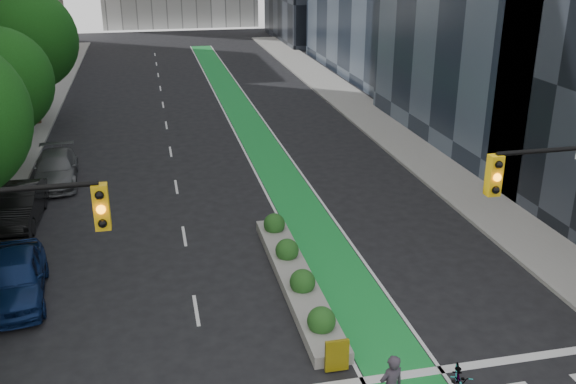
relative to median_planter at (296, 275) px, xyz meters
name	(u,v)px	position (x,y,z in m)	size (l,w,h in m)	color
sidewalk_left	(7,156)	(-13.00, 17.96, -0.30)	(3.60, 90.00, 0.15)	gray
sidewalk_right	(392,132)	(10.60, 17.96, -0.30)	(3.60, 90.00, 0.15)	gray
bike_lane_paint	(246,121)	(1.80, 22.96, -0.37)	(2.20, 70.00, 0.01)	#1A9239
tree_far	(26,40)	(-12.20, 24.96, 5.32)	(6.60, 6.60, 9.00)	black
median_planter	(296,275)	(0.00, 0.00, 0.00)	(1.20, 10.26, 1.10)	gray
bicycle	(459,380)	(3.00, -6.90, 0.07)	(0.58, 1.67, 0.88)	gray
parked_car_left_near	(15,278)	(-9.70, 1.07, 0.46)	(1.97, 4.90, 1.67)	#0D204F
parked_car_left_mid	(18,206)	(-10.70, 7.89, 0.46)	(1.76, 5.05, 1.66)	black
parked_car_left_far	(56,169)	(-9.67, 12.96, 0.38)	(2.10, 5.17, 1.50)	#505255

